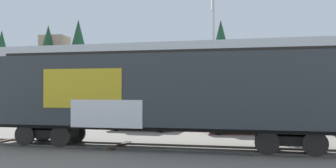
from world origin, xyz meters
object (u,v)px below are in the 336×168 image
(freight_car, at_px, (161,92))
(parked_car_tan, at_px, (142,116))
(parked_car_red, at_px, (245,118))
(flagpole, at_px, (213,37))

(freight_car, bearing_deg, parked_car_tan, 115.11)
(freight_car, xyz_separation_m, parked_car_tan, (-3.10, 6.62, -1.50))
(parked_car_tan, distance_m, parked_car_red, 6.13)
(freight_car, distance_m, flagpole, 10.67)
(flagpole, xyz_separation_m, parked_car_red, (2.33, -3.65, -5.06))
(freight_car, bearing_deg, flagpole, 86.08)
(freight_car, xyz_separation_m, parked_car_red, (3.02, 6.37, -1.44))
(parked_car_tan, bearing_deg, parked_car_red, -2.40)
(parked_car_red, bearing_deg, parked_car_tan, 177.60)
(flagpole, relative_size, parked_car_tan, 2.23)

